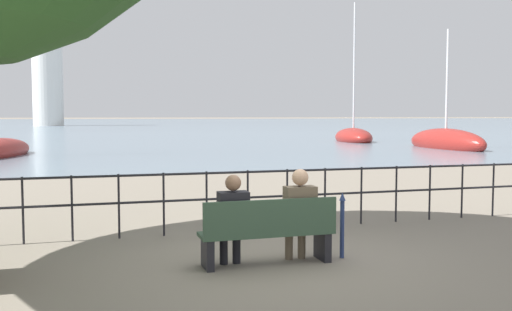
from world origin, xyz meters
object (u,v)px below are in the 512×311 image
at_px(park_bench, 268,233).
at_px(seated_person_left, 233,216).
at_px(harbor_lighthouse, 47,69).
at_px(seated_person_right, 299,211).
at_px(sailboat_1, 353,137).
at_px(closed_umbrella, 342,222).
at_px(sailboat_2, 446,142).

height_order(park_bench, seated_person_left, seated_person_left).
bearing_deg(harbor_lighthouse, seated_person_right, -85.03).
height_order(seated_person_left, seated_person_right, seated_person_right).
xyz_separation_m(seated_person_right, sailboat_1, (16.73, 32.05, -0.36)).
distance_m(seated_person_left, seated_person_right, 0.93).
bearing_deg(sailboat_1, closed_umbrella, -105.18).
bearing_deg(seated_person_left, closed_umbrella, -0.35).
bearing_deg(sailboat_1, seated_person_right, -106.09).
bearing_deg(seated_person_left, sailboat_1, 61.14).
bearing_deg(seated_person_right, sailboat_1, 62.44).
relative_size(seated_person_left, harbor_lighthouse, 0.05).
relative_size(seated_person_left, sailboat_2, 0.16).
distance_m(park_bench, seated_person_left, 0.53).
bearing_deg(harbor_lighthouse, seated_person_left, -85.53).
bearing_deg(seated_person_right, harbor_lighthouse, 94.97).
height_order(closed_umbrella, sailboat_1, sailboat_1).
distance_m(seated_person_left, harbor_lighthouse, 108.34).
xyz_separation_m(park_bench, sailboat_2, (18.48, 22.38, -0.07)).
xyz_separation_m(park_bench, sailboat_1, (17.20, 32.13, -0.09)).
relative_size(sailboat_2, harbor_lighthouse, 0.33).
height_order(sailboat_1, sailboat_2, sailboat_1).
bearing_deg(seated_person_right, closed_umbrella, -0.60).
distance_m(seated_person_right, sailboat_1, 36.16).
bearing_deg(park_bench, seated_person_left, 170.48).
distance_m(seated_person_left, sailboat_1, 36.60).
bearing_deg(seated_person_right, sailboat_2, 51.09).
distance_m(seated_person_left, closed_umbrella, 1.58).
distance_m(closed_umbrella, harbor_lighthouse, 108.50).
bearing_deg(sailboat_2, park_bench, -126.33).
height_order(seated_person_left, closed_umbrella, seated_person_left).
relative_size(seated_person_left, sailboat_1, 0.11).
height_order(seated_person_left, sailboat_2, sailboat_2).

